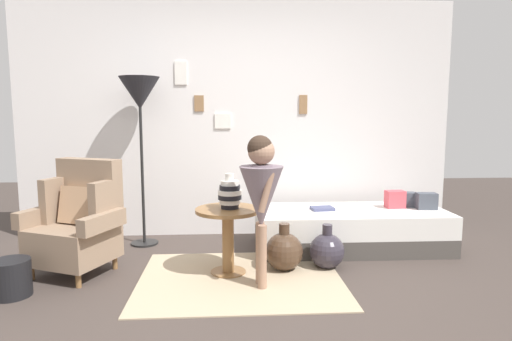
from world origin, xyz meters
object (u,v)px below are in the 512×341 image
vase_striped (230,194)px  book_on_daybed (322,208)px  demijohn_far (327,251)px  person_child (261,190)px  daybed (350,229)px  demijohn_near (284,251)px  floor_lamp (140,99)px  magazine_basket (11,278)px  side_table (228,228)px  armchair (78,222)px

vase_striped → book_on_daybed: vase_striped is taller
demijohn_far → person_child: bearing=-147.8°
daybed → book_on_daybed: (-0.29, 0.01, 0.22)m
vase_striped → demijohn_near: size_ratio=0.71×
daybed → vase_striped: size_ratio=6.41×
book_on_daybed → demijohn_near: bearing=-127.9°
floor_lamp → magazine_basket: size_ratio=6.19×
side_table → demijohn_far: size_ratio=1.44×
armchair → demijohn_near: armchair is taller
armchair → vase_striped: (1.30, -0.13, 0.25)m
demijohn_far → vase_striped: bearing=-175.2°
side_table → magazine_basket: side_table is taller
person_child → book_on_daybed: (0.69, 0.95, -0.36)m
side_table → person_child: person_child is taller
vase_striped → magazine_basket: size_ratio=1.06×
armchair → demijohn_far: size_ratio=2.45×
demijohn_far → magazine_basket: 2.53m
person_child → demijohn_near: bearing=57.5°
book_on_daybed → demijohn_far: book_on_daybed is taller
side_table → demijohn_far: 0.91m
daybed → book_on_daybed: bearing=177.7°
armchair → daybed: (2.52, 0.50, -0.24)m
daybed → demijohn_near: (-0.75, -0.58, -0.03)m
demijohn_far → floor_lamp: bearing=154.3°
book_on_daybed → magazine_basket: 2.78m
floor_lamp → book_on_daybed: size_ratio=7.87×
vase_striped → demijohn_far: 1.01m
side_table → vase_striped: 0.29m
armchair → magazine_basket: 0.68m
armchair → daybed: 2.58m
floor_lamp → person_child: bearing=-47.2°
demijohn_near → person_child: bearing=-122.5°
armchair → side_table: armchair is taller
daybed → demijohn_near: size_ratio=4.56×
book_on_daybed → magazine_basket: bearing=-158.5°
daybed → floor_lamp: (-2.12, 0.29, 1.31)m
side_table → vase_striped: bearing=10.9°
person_child → book_on_daybed: bearing=54.1°
side_table → demijohn_near: bearing=5.6°
book_on_daybed → magazine_basket: (-2.57, -1.02, -0.28)m
side_table → demijohn_near: (0.49, 0.05, -0.23)m
floor_lamp → person_child: (1.14, -1.23, -0.73)m
armchair → demijohn_far: (2.15, -0.06, -0.28)m
side_table → book_on_daybed: side_table is taller
side_table → person_child: (0.26, -0.31, 0.37)m
side_table → daybed: bearing=27.0°
demijohn_near → daybed: bearing=37.8°
daybed → side_table: (-1.24, -0.63, 0.20)m
side_table → floor_lamp: (-0.88, 0.92, 1.10)m
armchair → demijohn_near: bearing=-2.7°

